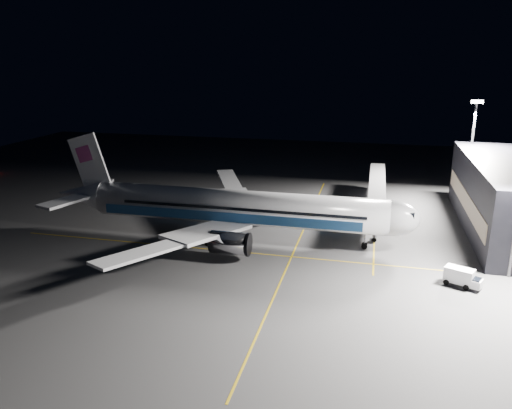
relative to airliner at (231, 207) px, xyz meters
The scene contains 12 objects.
ground 5.27m from the airliner, ahead, with size 200.00×200.00×0.00m, color #4C4C4F.
guide_line_main 12.22m from the airliner, ahead, with size 0.25×80.00×0.01m, color gold.
guide_line_cross 7.99m from the airliner, 79.83° to the right, with size 70.00×0.25×0.01m, color gold.
guide_line_side 25.67m from the airliner, 23.43° to the left, with size 0.25×40.00×0.01m, color gold.
airliner is the anchor object (origin of this frame).
jet_bridge 29.31m from the airliner, 38.04° to the left, with size 3.60×34.40×6.30m.
floodlight_mast_north 52.56m from the airliner, 37.91° to the left, with size 2.40×0.68×20.70m.
service_truck 36.17m from the airliner, 17.02° to the right, with size 4.97×3.61×2.38m.
baggage_tug 16.28m from the airliner, 116.21° to the left, with size 3.14×2.77×1.95m.
safety_cone_a 9.31m from the airliner, 74.17° to the left, with size 0.44×0.44×0.66m, color #F2530A.
safety_cone_b 11.29m from the airliner, 82.52° to the left, with size 0.45×0.45×0.68m, color #F2530A.
safety_cone_c 14.17m from the airliner, 74.04° to the left, with size 0.41×0.41×0.61m, color #F2530A.
Camera 1 is at (20.97, -74.74, 28.99)m, focal length 35.00 mm.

